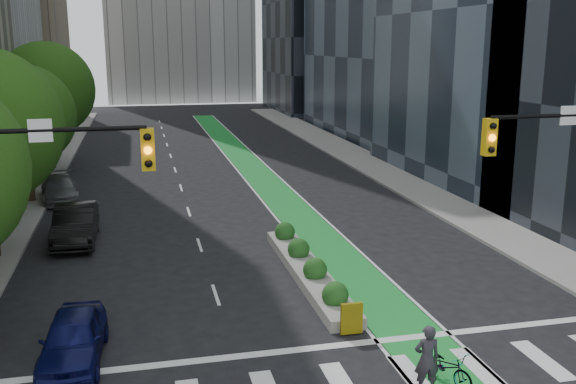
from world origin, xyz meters
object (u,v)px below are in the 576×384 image
median_planter (308,268)px  parked_car_left_near (73,338)px  cyclist (427,359)px  parked_car_left_far (59,189)px  parked_car_left_mid (76,224)px  bicycle (446,366)px

median_planter → parked_car_left_near: parked_car_left_near is taller
cyclist → parked_car_left_far: 26.70m
median_planter → parked_car_left_mid: 11.33m
bicycle → parked_car_left_near: bearing=137.4°
cyclist → parked_car_left_far: (-11.50, 24.09, -0.23)m
cyclist → parked_car_left_mid: cyclist is taller
median_planter → cyclist: size_ratio=5.53×
cyclist → parked_car_left_mid: (-9.90, 15.57, -0.09)m
median_planter → parked_car_left_far: bearing=125.1°
cyclist → parked_car_left_far: cyclist is taller
parked_car_left_mid → parked_car_left_far: 8.67m
median_planter → parked_car_left_mid: bearing=143.5°
cyclist → parked_car_left_near: 9.77m
median_planter → parked_car_left_mid: size_ratio=2.01×
parked_car_left_near → parked_car_left_mid: size_ratio=0.81×
parked_car_left_near → median_planter: bearing=34.6°
median_planter → bicycle: 8.64m
bicycle → parked_car_left_mid: (-10.64, 15.23, 0.38)m
bicycle → parked_car_left_near: 10.34m
bicycle → parked_car_left_mid: size_ratio=0.34×
bicycle → cyclist: 0.93m
cyclist → parked_car_left_far: bearing=-58.6°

